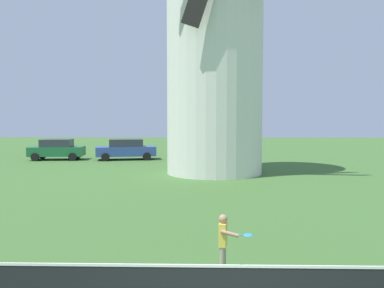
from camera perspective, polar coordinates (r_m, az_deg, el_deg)
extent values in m
cylinder|color=silver|center=(22.31, 3.34, 11.91)|extent=(5.39, 5.39, 12.56)
cube|color=black|center=(6.02, -0.49, -20.14)|extent=(5.78, 0.01, 0.55)
cube|color=white|center=(5.91, -0.49, -17.52)|extent=(5.78, 0.02, 0.04)
cylinder|color=#9E937F|center=(8.28, 4.67, -16.35)|extent=(0.11, 0.11, 0.53)
cylinder|color=#9E937F|center=(8.15, 4.50, -16.69)|extent=(0.11, 0.11, 0.53)
cube|color=#E5CC4C|center=(8.06, 4.60, -13.16)|extent=(0.20, 0.29, 0.47)
sphere|color=tan|center=(7.97, 4.61, -10.95)|extent=(0.18, 0.18, 0.18)
cylinder|color=tan|center=(8.22, 4.80, -12.96)|extent=(0.08, 0.08, 0.36)
cylinder|color=tan|center=(7.87, 5.60, -13.03)|extent=(0.37, 0.15, 0.14)
cylinder|color=#338CCC|center=(7.85, 6.65, -13.08)|extent=(0.22, 0.07, 0.04)
ellipsoid|color=#338CCC|center=(7.83, 8.29, -13.15)|extent=(0.23, 0.27, 0.03)
cube|color=#1E6638|center=(30.96, -19.31, -1.02)|extent=(4.11, 2.07, 0.70)
cube|color=#2D333D|center=(30.91, -19.33, 0.15)|extent=(2.35, 1.70, 0.56)
cylinder|color=black|center=(31.49, -16.52, -1.52)|extent=(0.61, 0.24, 0.60)
cylinder|color=black|center=(29.84, -17.22, -1.82)|extent=(0.61, 0.24, 0.60)
cylinder|color=black|center=(32.18, -21.21, -1.51)|extent=(0.61, 0.24, 0.60)
cylinder|color=black|center=(30.57, -22.15, -1.80)|extent=(0.61, 0.24, 0.60)
cube|color=#334C99|center=(29.74, -9.69, -1.04)|extent=(4.69, 2.58, 0.70)
cube|color=#2D333D|center=(29.70, -9.71, 0.17)|extent=(2.74, 1.98, 0.56)
cylinder|color=black|center=(30.68, -6.89, -1.53)|extent=(0.62, 0.30, 0.60)
cylinder|color=black|center=(28.99, -6.67, -1.83)|extent=(0.62, 0.30, 0.60)
cylinder|color=black|center=(30.64, -12.54, -1.60)|extent=(0.62, 0.30, 0.60)
cylinder|color=black|center=(28.95, -12.65, -1.91)|extent=(0.62, 0.30, 0.60)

